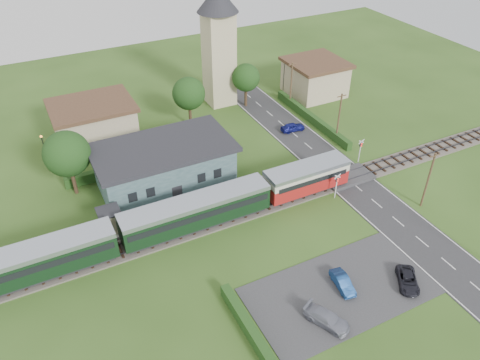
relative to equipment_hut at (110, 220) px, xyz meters
name	(u,v)px	position (x,y,z in m)	size (l,w,h in m)	color
ground	(285,212)	(18.00, -5.20, -1.75)	(120.00, 120.00, 0.00)	#2D4C19
railway_track	(276,201)	(18.00, -3.20, -1.64)	(76.00, 3.20, 0.49)	#4C443D
road	(357,187)	(28.00, -5.20, -1.72)	(6.00, 70.00, 0.05)	#28282B
car_park	(340,291)	(16.50, -17.20, -1.71)	(17.00, 9.00, 0.08)	#333335
crossing_deck	(347,177)	(28.00, -3.20, -1.52)	(6.20, 3.40, 0.45)	#333335
platform	(184,209)	(8.00, 0.00, -1.52)	(30.00, 3.00, 0.45)	gray
equipment_hut	(110,220)	(0.00, 0.00, 0.00)	(2.30, 2.30, 2.55)	#C1B18B
station_building	(164,165)	(8.00, 5.79, 0.95)	(16.00, 9.00, 5.30)	#354E53
train	(167,220)	(5.11, -3.20, 0.43)	(43.20, 2.90, 3.40)	#232328
church_tower	(218,38)	(23.00, 22.80, 8.48)	(6.00, 6.00, 17.60)	#C1B18B
house_west	(94,122)	(3.00, 19.80, 1.04)	(10.80, 8.80, 5.50)	tan
house_east	(315,77)	(38.00, 18.80, 1.05)	(8.80, 8.80, 5.50)	tan
hedge_carpark	(248,326)	(7.00, -17.20, -1.15)	(0.80, 9.00, 1.20)	#193814
hedge_roadside	(312,118)	(32.20, 10.80, -1.15)	(0.80, 18.00, 1.20)	#193814
hedge_station	(154,161)	(8.00, 10.30, -1.10)	(22.00, 0.80, 1.30)	#193814
tree_a	(67,154)	(-2.00, 8.80, 3.63)	(5.20, 5.20, 8.00)	#332316
tree_b	(189,94)	(16.00, 17.80, 3.27)	(4.60, 4.60, 7.34)	#332316
tree_c	(246,78)	(26.00, 19.80, 2.91)	(4.20, 4.20, 6.78)	#332316
utility_pole_b	(428,180)	(32.20, -11.20, 1.88)	(1.40, 0.22, 7.00)	#473321
utility_pole_c	(339,117)	(32.20, 4.80, 1.88)	(1.40, 0.22, 7.00)	#473321
utility_pole_d	(291,84)	(32.20, 16.80, 1.88)	(1.40, 0.22, 7.00)	#473321
crossing_signal_near	(337,183)	(24.40, -5.61, 0.39)	(0.84, 0.28, 3.28)	silver
crossing_signal_far	(361,147)	(31.60, -0.81, 0.39)	(0.84, 0.28, 3.28)	silver
streetlamp_west	(45,150)	(-4.00, 14.80, 1.29)	(0.30, 0.30, 5.15)	#3F3F47
streetlamp_east	(284,74)	(34.00, 21.80, 1.29)	(0.30, 0.30, 5.15)	#3F3F47
car_on_road	(293,127)	(28.30, 9.75, -1.11)	(1.39, 3.46, 1.18)	navy
car_park_blue	(343,282)	(16.96, -16.89, -1.12)	(1.16, 3.33, 1.10)	navy
car_park_silver	(327,319)	(13.30, -19.57, -1.08)	(1.65, 4.06, 1.18)	gray
car_park_dark	(408,280)	(22.50, -19.35, -1.16)	(1.69, 3.67, 1.02)	black
pedestrian_near	(229,187)	(13.60, 0.06, -0.40)	(0.66, 0.43, 1.80)	gray
pedestrian_far	(131,220)	(1.98, -0.48, -0.37)	(0.90, 0.70, 1.85)	gray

